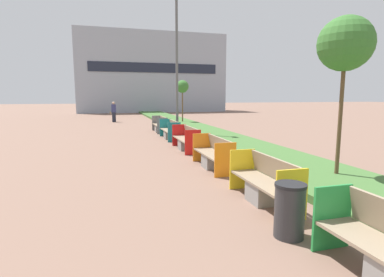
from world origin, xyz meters
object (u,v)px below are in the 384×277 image
at_px(bench_teal_frame, 170,132).
at_px(litter_bin, 290,210).
at_px(pedestrian_walking, 114,112).
at_px(sapling_tree_far, 182,87).
at_px(bench_red_frame, 186,141).
at_px(bench_yellow_frame, 264,185).
at_px(bench_grey_frame, 160,126).
at_px(street_lamp_post, 177,60).
at_px(bench_orange_frame, 213,156).
at_px(sapling_tree_near, 345,45).

distance_m(bench_teal_frame, litter_bin, 11.04).
bearing_deg(pedestrian_walking, sapling_tree_far, -31.21).
bearing_deg(bench_red_frame, litter_bin, -92.96).
height_order(bench_yellow_frame, litter_bin, bench_yellow_frame).
distance_m(bench_yellow_frame, sapling_tree_far, 17.88).
height_order(bench_grey_frame, pedestrian_walking, pedestrian_walking).
xyz_separation_m(bench_grey_frame, pedestrian_walking, (-2.53, 8.06, 0.49)).
bearing_deg(street_lamp_post, litter_bin, -94.80).
relative_size(bench_teal_frame, bench_grey_frame, 1.13).
bearing_deg(pedestrian_walking, street_lamp_post, -72.59).
distance_m(bench_orange_frame, litter_bin, 4.59).
bearing_deg(litter_bin, sapling_tree_near, 38.70).
bearing_deg(bench_yellow_frame, bench_grey_frame, 90.00).
xyz_separation_m(sapling_tree_far, pedestrian_walking, (-5.17, 3.13, -1.99)).
xyz_separation_m(bench_yellow_frame, sapling_tree_near, (2.63, 0.95, 3.06)).
bearing_deg(bench_grey_frame, sapling_tree_far, 61.88).
relative_size(sapling_tree_far, pedestrian_walking, 2.00).
height_order(litter_bin, pedestrian_walking, pedestrian_walking).
xyz_separation_m(bench_orange_frame, street_lamp_post, (0.61, 7.51, 3.70)).
relative_size(bench_orange_frame, bench_red_frame, 0.95).
relative_size(litter_bin, sapling_tree_far, 0.25).
relative_size(bench_yellow_frame, bench_grey_frame, 1.01).
relative_size(street_lamp_post, sapling_tree_near, 1.79).
xyz_separation_m(bench_red_frame, litter_bin, (-0.40, -7.81, 0.06)).
bearing_deg(bench_yellow_frame, bench_teal_frame, 89.98).
height_order(bench_orange_frame, bench_red_frame, same).
bearing_deg(sapling_tree_far, bench_yellow_frame, -98.56).
xyz_separation_m(sapling_tree_near, sapling_tree_far, (0.00, 16.56, -0.58)).
bearing_deg(bench_orange_frame, bench_red_frame, 89.98).
distance_m(street_lamp_post, sapling_tree_far, 7.30).
height_order(bench_red_frame, litter_bin, bench_red_frame).
relative_size(bench_red_frame, bench_grey_frame, 1.11).
xyz_separation_m(street_lamp_post, pedestrian_walking, (-3.15, 10.03, -3.21)).
distance_m(bench_yellow_frame, sapling_tree_near, 4.15).
height_order(street_lamp_post, pedestrian_walking, street_lamp_post).
height_order(sapling_tree_near, sapling_tree_far, sapling_tree_near).
bearing_deg(bench_grey_frame, bench_yellow_frame, -90.00).
xyz_separation_m(bench_yellow_frame, litter_bin, (-0.40, -1.48, 0.07)).
distance_m(bench_orange_frame, bench_red_frame, 3.23).
bearing_deg(sapling_tree_near, litter_bin, -141.30).
bearing_deg(pedestrian_walking, bench_yellow_frame, -83.00).
height_order(bench_yellow_frame, bench_grey_frame, same).
bearing_deg(litter_bin, bench_orange_frame, 84.98).
bearing_deg(bench_yellow_frame, sapling_tree_far, 81.44).
xyz_separation_m(bench_orange_frame, bench_teal_frame, (0.00, 6.46, 0.00)).
distance_m(bench_red_frame, sapling_tree_near, 6.72).
bearing_deg(sapling_tree_far, bench_teal_frame, -108.31).
height_order(bench_orange_frame, bench_teal_frame, same).
xyz_separation_m(bench_teal_frame, sapling_tree_far, (2.63, 7.95, 2.48)).
relative_size(bench_orange_frame, sapling_tree_near, 0.52).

